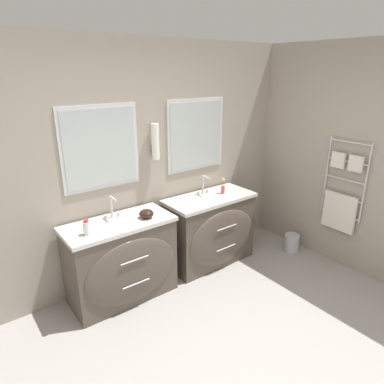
# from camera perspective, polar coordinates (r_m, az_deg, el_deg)

# --- Properties ---
(wall_back) EXTENTS (5.84, 0.16, 2.60)m
(wall_back) POSITION_cam_1_polar(r_m,az_deg,el_deg) (3.72, -10.23, 4.25)
(wall_back) COLOR #9E9384
(wall_back) RESTS_ON ground_plane
(wall_right) EXTENTS (0.13, 3.90, 2.60)m
(wall_right) POSITION_cam_1_polar(r_m,az_deg,el_deg) (4.42, 22.81, 5.24)
(wall_right) COLOR #9E9384
(wall_right) RESTS_ON ground_plane
(vanity_left) EXTENTS (1.10, 0.57, 0.86)m
(vanity_left) POSITION_cam_1_polar(r_m,az_deg,el_deg) (3.64, -11.49, -11.12)
(vanity_left) COLOR #4C4238
(vanity_left) RESTS_ON ground_plane
(vanity_right) EXTENTS (1.10, 0.57, 0.86)m
(vanity_right) POSITION_cam_1_polar(r_m,az_deg,el_deg) (4.21, 3.21, -6.28)
(vanity_right) COLOR #4C4238
(vanity_right) RESTS_ON ground_plane
(faucet_left) EXTENTS (0.17, 0.14, 0.23)m
(faucet_left) POSITION_cam_1_polar(r_m,az_deg,el_deg) (3.53, -13.18, -2.50)
(faucet_left) COLOR silver
(faucet_left) RESTS_ON vanity_left
(faucet_right) EXTENTS (0.17, 0.14, 0.23)m
(faucet_right) POSITION_cam_1_polar(r_m,az_deg,el_deg) (4.11, 1.98, 1.21)
(faucet_right) COLOR silver
(faucet_right) RESTS_ON vanity_right
(toiletry_bottle) EXTENTS (0.07, 0.07, 0.15)m
(toiletry_bottle) POSITION_cam_1_polar(r_m,az_deg,el_deg) (3.26, -17.14, -5.73)
(toiletry_bottle) COLOR silver
(toiletry_bottle) RESTS_ON vanity_left
(amenity_bowl) EXTENTS (0.15, 0.15, 0.09)m
(amenity_bowl) POSITION_cam_1_polar(r_m,az_deg,el_deg) (3.50, -7.61, -3.60)
(amenity_bowl) COLOR black
(amenity_bowl) RESTS_ON vanity_left
(flower_vase) EXTENTS (0.05, 0.05, 0.20)m
(flower_vase) POSITION_cam_1_polar(r_m,az_deg,el_deg) (4.17, 5.18, 0.84)
(flower_vase) COLOR #CC4C51
(flower_vase) RESTS_ON vanity_right
(waste_bin) EXTENTS (0.20, 0.20, 0.23)m
(waste_bin) POSITION_cam_1_polar(r_m,az_deg,el_deg) (4.77, 16.26, -8.05)
(waste_bin) COLOR #B7B7BC
(waste_bin) RESTS_ON ground_plane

